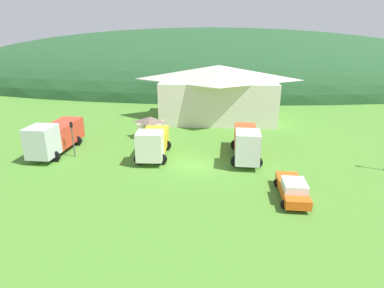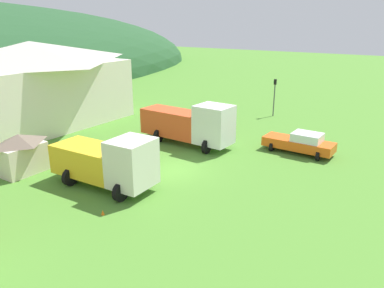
{
  "view_description": "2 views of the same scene",
  "coord_description": "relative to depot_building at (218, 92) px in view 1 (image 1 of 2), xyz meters",
  "views": [
    {
      "loc": [
        1.63,
        -28.76,
        12.31
      ],
      "look_at": [
        -0.44,
        0.52,
        2.02
      ],
      "focal_mm": 29.99,
      "sensor_mm": 36.0,
      "label": 1
    },
    {
      "loc": [
        -19.31,
        -13.89,
        9.73
      ],
      "look_at": [
        0.48,
        -0.94,
        1.86
      ],
      "focal_mm": 35.08,
      "sensor_mm": 36.0,
      "label": 2
    }
  ],
  "objects": [
    {
      "name": "service_pickup_orange",
      "position": [
        5.71,
        -23.97,
        -3.22
      ],
      "size": [
        2.38,
        5.33,
        1.66
      ],
      "rotation": [
        0.0,
        0.0,
        -1.6
      ],
      "color": "#EE5A17",
      "rests_on": "ground"
    },
    {
      "name": "traffic_light_west",
      "position": [
        -14.87,
        -16.57,
        -1.73
      ],
      "size": [
        0.2,
        0.32,
        3.74
      ],
      "color": "#4C4C51",
      "rests_on": "ground"
    },
    {
      "name": "heavy_rig_white",
      "position": [
        2.81,
        -15.89,
        -2.26
      ],
      "size": [
        3.27,
        8.08,
        3.55
      ],
      "rotation": [
        0.0,
        0.0,
        -1.62
      ],
      "color": "white",
      "rests_on": "ground"
    },
    {
      "name": "depot_building",
      "position": [
        0.0,
        0.0,
        0.0
      ],
      "size": [
        17.32,
        11.02,
        7.86
      ],
      "color": "silver",
      "rests_on": "ground"
    },
    {
      "name": "heavy_rig_striped",
      "position": [
        -6.67,
        -16.22,
        -2.39
      ],
      "size": [
        3.39,
        6.83,
        3.32
      ],
      "rotation": [
        0.0,
        0.0,
        -1.54
      ],
      "color": "silver",
      "rests_on": "ground"
    },
    {
      "name": "traffic_cone_near_pickup",
      "position": [
        -9.39,
        -18.42,
        -4.05
      ],
      "size": [
        0.36,
        0.36,
        0.54
      ],
      "primitive_type": "cone",
      "color": "orange",
      "rests_on": "ground"
    },
    {
      "name": "play_shed_cream",
      "position": [
        -8.2,
        -9.66,
        -2.69
      ],
      "size": [
        3.11,
        2.32,
        2.64
      ],
      "color": "beige",
      "rests_on": "ground"
    },
    {
      "name": "ground_plane",
      "position": [
        -2.14,
        -18.0,
        -4.05
      ],
      "size": [
        200.0,
        200.0,
        0.0
      ],
      "primitive_type": "plane",
      "color": "#4C842D"
    },
    {
      "name": "tow_truck_silver",
      "position": [
        -17.27,
        -15.65,
        -2.18
      ],
      "size": [
        3.48,
        8.29,
        3.6
      ],
      "rotation": [
        0.0,
        0.0,
        -1.62
      ],
      "color": "silver",
      "rests_on": "ground"
    },
    {
      "name": "forested_hill_backdrop",
      "position": [
        -2.14,
        39.19,
        -4.05
      ],
      "size": [
        142.75,
        60.0,
        26.76
      ],
      "primitive_type": "ellipsoid",
      "color": "#234C28",
      "rests_on": "ground"
    }
  ]
}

